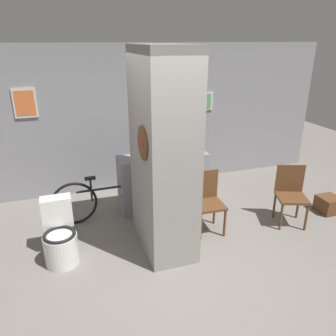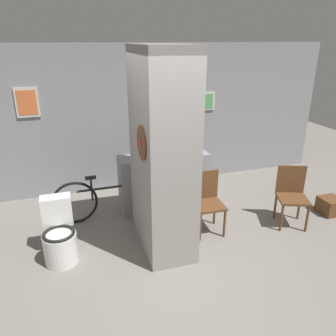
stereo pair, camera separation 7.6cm
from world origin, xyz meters
The scene contains 11 objects.
ground_plane centered at (0.00, 0.00, 0.00)m, with size 14.00×14.00×0.00m, color slate.
wall_back centered at (0.00, 2.63, 1.30)m, with size 8.00×0.09×2.60m.
pillar_center centered at (0.06, 0.56, 1.30)m, with size 0.64×1.12×2.60m.
counter_shelf centered at (0.40, 1.62, 0.46)m, with size 1.46×0.44×0.91m.
toilet centered at (-1.28, 0.64, 0.32)m, with size 0.42×0.58×0.79m.
chair_near_pillar centered at (0.77, 0.71, 0.50)m, with size 0.44×0.44×0.89m.
chair_by_doorway centered at (2.07, 0.51, 0.50)m, with size 0.54×0.54×0.89m.
bicycle centered at (-0.51, 1.49, 0.36)m, with size 1.75×0.42×0.74m.
bottle_tall centered at (0.44, 1.62, 1.00)m, with size 0.06×0.06×0.25m.
bottle_short centered at (0.33, 1.65, 0.98)m, with size 0.07×0.07×0.19m.
floor_crate centered at (2.90, 0.54, 0.13)m, with size 0.33×0.33×0.26m.
Camera 2 is at (-1.05, -3.14, 2.65)m, focal length 35.00 mm.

